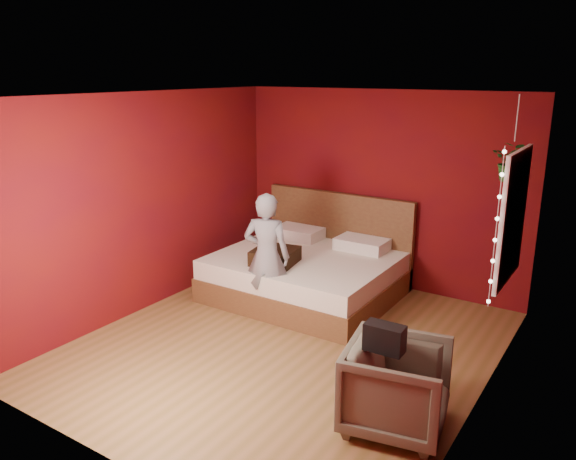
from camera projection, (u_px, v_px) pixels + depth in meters
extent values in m
plane|color=brown|center=(286.00, 345.00, 5.99)|extent=(4.50, 4.50, 0.00)
cube|color=#630F0A|center=(379.00, 189.00, 7.46)|extent=(4.00, 0.02, 2.60)
cube|color=#630F0A|center=(104.00, 304.00, 3.81)|extent=(4.00, 0.02, 2.60)
cube|color=#630F0A|center=(145.00, 203.00, 6.69)|extent=(0.02, 4.50, 2.60)
cube|color=#630F0A|center=(491.00, 265.00, 4.58)|extent=(0.02, 4.50, 2.60)
cube|color=white|center=(286.00, 94.00, 5.27)|extent=(4.00, 4.50, 0.02)
cube|color=white|center=(513.00, 217.00, 5.27)|extent=(0.04, 0.97, 1.27)
cube|color=black|center=(511.00, 217.00, 5.28)|extent=(0.02, 0.85, 1.15)
cube|color=white|center=(511.00, 217.00, 5.28)|extent=(0.03, 0.05, 1.15)
cube|color=white|center=(511.00, 217.00, 5.28)|extent=(0.03, 0.85, 0.05)
cylinder|color=silver|center=(496.00, 229.00, 4.86)|extent=(0.01, 0.01, 1.45)
sphere|color=#FFF2CC|center=(488.00, 301.00, 5.05)|extent=(0.04, 0.04, 0.04)
sphere|color=#FFF2CC|center=(491.00, 281.00, 5.00)|extent=(0.04, 0.04, 0.04)
sphere|color=#FFF2CC|center=(493.00, 261.00, 4.94)|extent=(0.04, 0.04, 0.04)
sphere|color=#FFF2CC|center=(495.00, 240.00, 4.89)|extent=(0.04, 0.04, 0.04)
sphere|color=#FFF2CC|center=(497.00, 219.00, 4.84)|extent=(0.04, 0.04, 0.04)
sphere|color=#FFF2CC|center=(500.00, 197.00, 4.78)|extent=(0.04, 0.04, 0.04)
sphere|color=#FFF2CC|center=(502.00, 175.00, 4.73)|extent=(0.04, 0.04, 0.04)
sphere|color=#FFF2CC|center=(504.00, 152.00, 4.68)|extent=(0.04, 0.04, 0.04)
cube|color=brown|center=(305.00, 285.00, 7.25)|extent=(2.20, 1.87, 0.31)
cube|color=beige|center=(305.00, 265.00, 7.18)|extent=(2.15, 1.83, 0.24)
cube|color=brown|center=(338.00, 235.00, 7.84)|extent=(2.20, 0.09, 1.21)
cube|color=silver|center=(298.00, 233.00, 7.89)|extent=(0.66, 0.42, 0.15)
cube|color=silver|center=(362.00, 244.00, 7.37)|extent=(0.66, 0.42, 0.15)
imported|color=gray|center=(267.00, 256.00, 6.50)|extent=(0.63, 0.52, 1.50)
imported|color=#5D5B4A|center=(397.00, 387.00, 4.53)|extent=(0.94, 0.93, 0.74)
cube|color=black|center=(385.00, 338.00, 4.32)|extent=(0.31, 0.16, 0.22)
cube|color=black|center=(275.00, 256.00, 6.86)|extent=(0.59, 0.59, 0.18)
cylinder|color=silver|center=(517.00, 118.00, 5.66)|extent=(0.01, 0.01, 0.47)
imported|color=#1F5F1B|center=(512.00, 162.00, 5.78)|extent=(0.43, 0.39, 0.41)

